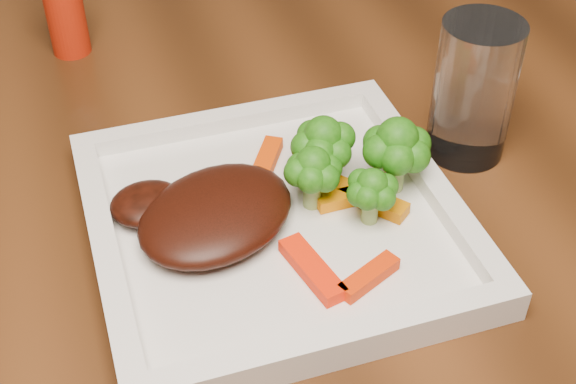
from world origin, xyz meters
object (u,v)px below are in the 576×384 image
object	(u,v)px
plate	(275,226)
drinking_glass	(474,91)
spice_shaker	(65,10)
steak	(216,214)

from	to	relation	value
plate	drinking_glass	size ratio (longest dim) A/B	2.25
plate	spice_shaker	bearing A→B (deg)	110.28
plate	spice_shaker	xyz separation A→B (m)	(-0.12, 0.31, 0.04)
plate	drinking_glass	distance (m)	0.20
plate	spice_shaker	world-z (taller)	spice_shaker
steak	spice_shaker	world-z (taller)	spice_shaker
spice_shaker	plate	bearing A→B (deg)	-69.72
steak	drinking_glass	bearing A→B (deg)	10.80
steak	spice_shaker	distance (m)	0.32
steak	spice_shaker	bearing A→B (deg)	103.08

